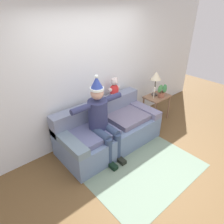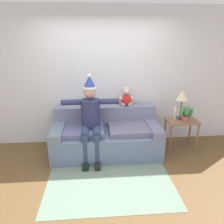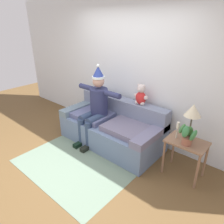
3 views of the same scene
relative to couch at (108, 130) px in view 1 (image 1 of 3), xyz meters
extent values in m
plane|color=brown|center=(0.00, -1.00, -0.33)|extent=(10.00, 10.00, 0.00)
cube|color=silver|center=(0.00, 0.55, 1.02)|extent=(7.00, 0.10, 2.70)
cube|color=slate|center=(0.00, -0.05, -0.10)|extent=(1.99, 0.94, 0.45)
cube|color=gray|center=(0.00, 0.30, 0.32)|extent=(1.99, 0.24, 0.38)
cube|color=slate|center=(-0.88, -0.05, 0.19)|extent=(0.22, 0.94, 0.13)
cube|color=slate|center=(0.88, -0.05, 0.19)|extent=(0.22, 0.94, 0.13)
cube|color=slate|center=(-0.45, -0.10, 0.18)|extent=(0.80, 0.66, 0.10)
cube|color=slate|center=(0.45, -0.10, 0.18)|extent=(0.80, 0.66, 0.10)
cylinder|color=navy|center=(-0.28, -0.07, 0.49)|extent=(0.34, 0.34, 0.52)
sphere|color=tan|center=(-0.28, -0.07, 0.89)|extent=(0.22, 0.22, 0.22)
cylinder|color=white|center=(-0.28, -0.07, 0.96)|extent=(0.23, 0.23, 0.04)
cone|color=#2A3E96|center=(-0.28, -0.07, 1.07)|extent=(0.21, 0.21, 0.20)
sphere|color=white|center=(-0.28, -0.07, 1.17)|extent=(0.06, 0.06, 0.06)
cylinder|color=navy|center=(-0.38, -0.27, 0.23)|extent=(0.14, 0.40, 0.14)
cylinder|color=navy|center=(-0.38, -0.47, -0.05)|extent=(0.13, 0.13, 0.55)
cube|color=black|center=(-0.38, -0.55, -0.29)|extent=(0.10, 0.24, 0.08)
cylinder|color=navy|center=(-0.18, -0.27, 0.23)|extent=(0.14, 0.40, 0.14)
cylinder|color=navy|center=(-0.18, -0.47, -0.05)|extent=(0.13, 0.13, 0.55)
cube|color=black|center=(-0.18, -0.55, -0.29)|extent=(0.10, 0.24, 0.08)
cylinder|color=navy|center=(-0.62, -0.07, 0.71)|extent=(0.34, 0.10, 0.10)
cylinder|color=navy|center=(0.06, -0.07, 0.71)|extent=(0.34, 0.10, 0.10)
ellipsoid|color=red|center=(0.42, 0.30, 0.62)|extent=(0.20, 0.16, 0.24)
sphere|color=beige|center=(0.42, 0.30, 0.80)|extent=(0.15, 0.15, 0.15)
sphere|color=beige|center=(0.42, 0.24, 0.79)|extent=(0.07, 0.07, 0.07)
sphere|color=beige|center=(0.37, 0.30, 0.86)|extent=(0.05, 0.05, 0.05)
sphere|color=beige|center=(0.47, 0.30, 0.86)|extent=(0.05, 0.05, 0.05)
sphere|color=beige|center=(0.32, 0.30, 0.65)|extent=(0.08, 0.08, 0.08)
sphere|color=beige|center=(0.36, 0.27, 0.54)|extent=(0.08, 0.08, 0.08)
sphere|color=beige|center=(0.53, 0.30, 0.65)|extent=(0.08, 0.08, 0.08)
sphere|color=beige|center=(0.48, 0.27, 0.54)|extent=(0.08, 0.08, 0.08)
cube|color=#89634A|center=(1.47, -0.01, 0.27)|extent=(0.58, 0.40, 0.03)
cylinder|color=#89634A|center=(1.20, -0.18, -0.04)|extent=(0.04, 0.04, 0.58)
cylinder|color=#89634A|center=(1.73, -0.18, -0.04)|extent=(0.04, 0.04, 0.58)
cylinder|color=#89634A|center=(1.20, 0.16, -0.04)|extent=(0.04, 0.04, 0.58)
cylinder|color=#89634A|center=(1.73, 0.16, -0.04)|extent=(0.04, 0.04, 0.58)
cylinder|color=#4C413C|center=(1.45, 0.07, 0.30)|extent=(0.14, 0.14, 0.03)
cylinder|color=#534E43|center=(1.45, 0.07, 0.49)|extent=(0.02, 0.02, 0.35)
cone|color=beige|center=(1.45, 0.07, 0.75)|extent=(0.24, 0.24, 0.18)
cylinder|color=#955743|center=(1.49, -0.10, 0.34)|extent=(0.14, 0.14, 0.12)
ellipsoid|color=#397F46|center=(1.57, -0.12, 0.47)|extent=(0.13, 0.13, 0.20)
ellipsoid|color=#3E7638|center=(1.49, -0.05, 0.48)|extent=(0.13, 0.10, 0.20)
ellipsoid|color=#3E7D41|center=(1.40, -0.11, 0.51)|extent=(0.13, 0.12, 0.20)
ellipsoid|color=#387F48|center=(1.47, -0.17, 0.52)|extent=(0.14, 0.10, 0.20)
cylinder|color=beige|center=(1.30, -0.03, 0.37)|extent=(0.02, 0.02, 0.17)
cylinder|color=white|center=(1.30, -0.03, 0.50)|extent=(0.04, 0.04, 0.10)
cube|color=gray|center=(0.00, -1.07, -0.32)|extent=(1.92, 1.18, 0.01)
camera|label=1|loc=(-2.10, -2.54, 2.25)|focal=32.70mm
camera|label=2|loc=(-0.19, -3.76, 1.78)|focal=34.66mm
camera|label=3|loc=(2.34, -2.72, 1.94)|focal=33.31mm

